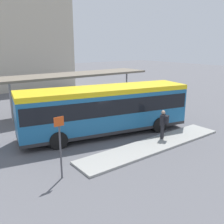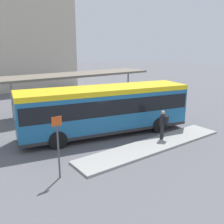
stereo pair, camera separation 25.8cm
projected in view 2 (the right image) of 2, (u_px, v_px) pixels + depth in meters
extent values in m
plane|color=#5B5B60|center=(105.00, 133.00, 16.49)|extent=(120.00, 120.00, 0.00)
cube|color=#9E9E99|center=(154.00, 145.00, 14.41)|extent=(9.93, 1.80, 0.12)
cube|color=#1E6093|center=(105.00, 108.00, 16.05)|extent=(11.21, 4.84, 2.73)
cube|color=yellow|center=(105.00, 90.00, 15.73)|extent=(11.23, 4.86, 0.30)
cube|color=black|center=(105.00, 103.00, 15.96)|extent=(11.00, 4.82, 0.96)
cube|color=black|center=(174.00, 97.00, 18.08)|extent=(0.58, 2.35, 1.05)
cube|color=#28282B|center=(105.00, 127.00, 16.38)|extent=(11.22, 4.85, 0.20)
cylinder|color=black|center=(140.00, 116.00, 18.78)|extent=(1.07, 0.49, 1.03)
cylinder|color=black|center=(159.00, 125.00, 16.58)|extent=(1.07, 0.49, 1.03)
cylinder|color=black|center=(50.00, 127.00, 16.14)|extent=(1.07, 0.49, 1.03)
cylinder|color=black|center=(58.00, 140.00, 13.94)|extent=(1.07, 0.49, 1.03)
cylinder|color=#232328|center=(161.00, 132.00, 15.08)|extent=(0.16, 0.16, 0.86)
cylinder|color=#232328|center=(163.00, 131.00, 15.25)|extent=(0.16, 0.16, 0.86)
cube|color=black|center=(163.00, 120.00, 14.97)|extent=(0.49, 0.39, 0.65)
cube|color=black|center=(166.00, 120.00, 14.85)|extent=(0.38, 0.32, 0.49)
sphere|color=tan|center=(163.00, 113.00, 14.85)|extent=(0.23, 0.23, 0.23)
torus|color=black|center=(178.00, 106.00, 22.23)|extent=(0.17, 0.73, 0.73)
torus|color=black|center=(168.00, 105.00, 22.91)|extent=(0.17, 0.73, 0.73)
cylinder|color=#287F3D|center=(173.00, 103.00, 22.51)|extent=(0.17, 0.77, 0.04)
cylinder|color=#287F3D|center=(171.00, 103.00, 22.64)|extent=(0.04, 0.04, 0.36)
cube|color=black|center=(171.00, 101.00, 22.60)|extent=(0.10, 0.19, 0.04)
cylinder|color=#287F3D|center=(177.00, 103.00, 22.21)|extent=(0.48, 0.11, 0.03)
torus|color=black|center=(170.00, 105.00, 22.94)|extent=(0.13, 0.67, 0.67)
torus|color=black|center=(164.00, 103.00, 23.71)|extent=(0.13, 0.67, 0.67)
cylinder|color=silver|center=(167.00, 102.00, 23.27)|extent=(0.12, 0.70, 0.04)
cylinder|color=silver|center=(166.00, 102.00, 23.42)|extent=(0.04, 0.04, 0.33)
cube|color=black|center=(166.00, 100.00, 23.38)|extent=(0.09, 0.19, 0.04)
cylinder|color=silver|center=(170.00, 102.00, 22.94)|extent=(0.48, 0.09, 0.03)
torus|color=black|center=(163.00, 103.00, 23.56)|extent=(0.13, 0.69, 0.69)
torus|color=black|center=(155.00, 102.00, 24.22)|extent=(0.13, 0.69, 0.69)
cylinder|color=red|center=(159.00, 100.00, 23.83)|extent=(0.12, 0.73, 0.04)
cylinder|color=red|center=(158.00, 100.00, 23.96)|extent=(0.04, 0.04, 0.34)
cube|color=black|center=(158.00, 99.00, 23.92)|extent=(0.09, 0.19, 0.04)
cylinder|color=red|center=(163.00, 100.00, 23.54)|extent=(0.48, 0.09, 0.03)
torus|color=black|center=(150.00, 100.00, 24.95)|extent=(0.14, 0.68, 0.68)
torus|color=black|center=(156.00, 102.00, 24.18)|extent=(0.14, 0.68, 0.68)
cylinder|color=gold|center=(153.00, 99.00, 24.51)|extent=(0.13, 0.71, 0.04)
cylinder|color=gold|center=(154.00, 100.00, 24.38)|extent=(0.04, 0.04, 0.33)
cube|color=black|center=(154.00, 98.00, 24.34)|extent=(0.09, 0.19, 0.04)
cylinder|color=gold|center=(151.00, 97.00, 24.80)|extent=(0.48, 0.10, 0.03)
cube|color=#706656|center=(78.00, 74.00, 21.88)|extent=(13.50, 3.21, 0.18)
cylinder|color=gray|center=(12.00, 101.00, 19.04)|extent=(0.16, 0.16, 3.08)
cylinder|color=gray|center=(128.00, 87.00, 25.56)|extent=(0.16, 0.16, 3.08)
cylinder|color=#4C4C51|center=(59.00, 152.00, 10.70)|extent=(0.08, 0.08, 2.40)
cube|color=#D84C19|center=(57.00, 121.00, 10.34)|extent=(0.44, 0.03, 0.40)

